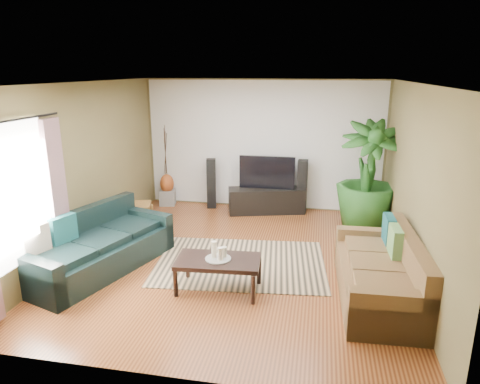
% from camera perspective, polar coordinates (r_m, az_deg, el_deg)
% --- Properties ---
extents(floor, '(5.50, 5.50, 0.00)m').
position_cam_1_polar(floor, '(6.82, -0.32, -8.97)').
color(floor, brown).
rests_on(floor, ground).
extents(ceiling, '(5.50, 5.50, 0.00)m').
position_cam_1_polar(ceiling, '(6.18, -0.36, 14.34)').
color(ceiling, white).
rests_on(ceiling, ground).
extents(wall_back, '(5.00, 0.00, 5.00)m').
position_cam_1_polar(wall_back, '(9.02, 3.04, 6.26)').
color(wall_back, brown).
rests_on(wall_back, ground).
extents(wall_front, '(5.00, 0.00, 5.00)m').
position_cam_1_polar(wall_front, '(3.84, -8.33, -7.72)').
color(wall_front, brown).
rests_on(wall_front, ground).
extents(wall_left, '(0.00, 5.50, 5.50)m').
position_cam_1_polar(wall_left, '(7.26, -20.11, 2.87)').
color(wall_left, brown).
rests_on(wall_left, ground).
extents(wall_right, '(0.00, 5.50, 5.50)m').
position_cam_1_polar(wall_right, '(6.39, 22.24, 0.93)').
color(wall_right, brown).
rests_on(wall_right, ground).
extents(backwall_panel, '(4.90, 0.00, 4.90)m').
position_cam_1_polar(backwall_panel, '(9.01, 3.04, 6.25)').
color(backwall_panel, white).
rests_on(backwall_panel, ground).
extents(window_pane, '(0.00, 1.80, 1.80)m').
position_cam_1_polar(window_pane, '(5.97, -27.69, -0.25)').
color(window_pane, white).
rests_on(window_pane, ground).
extents(curtain_far, '(0.08, 0.35, 2.20)m').
position_cam_1_polar(curtain_far, '(6.58, -23.12, -0.56)').
color(curtain_far, gray).
rests_on(curtain_far, ground).
extents(curtain_rod, '(0.03, 1.90, 0.03)m').
position_cam_1_polar(curtain_rod, '(5.78, -28.46, 8.32)').
color(curtain_rod, black).
rests_on(curtain_rod, ground).
extents(sofa_left, '(1.68, 2.52, 0.85)m').
position_cam_1_polar(sofa_left, '(6.70, -18.44, -6.38)').
color(sofa_left, black).
rests_on(sofa_left, floor).
extents(sofa_right, '(1.01, 2.10, 0.85)m').
position_cam_1_polar(sofa_right, '(5.87, 17.95, -9.58)').
color(sofa_right, brown).
rests_on(sofa_right, floor).
extents(area_rug, '(2.73, 2.06, 0.01)m').
position_cam_1_polar(area_rug, '(6.70, 0.08, -9.40)').
color(area_rug, tan).
rests_on(area_rug, floor).
extents(coffee_table, '(1.15, 0.69, 0.45)m').
position_cam_1_polar(coffee_table, '(5.86, -2.91, -10.95)').
color(coffee_table, black).
rests_on(coffee_table, floor).
extents(candle_tray, '(0.34, 0.34, 0.02)m').
position_cam_1_polar(candle_tray, '(5.76, -2.94, -8.87)').
color(candle_tray, '#979792').
rests_on(candle_tray, coffee_table).
extents(candle_tall, '(0.07, 0.07, 0.22)m').
position_cam_1_polar(candle_tall, '(5.75, -3.47, -7.62)').
color(candle_tall, '#F0E2CB').
rests_on(candle_tall, candle_tray).
extents(candle_mid, '(0.07, 0.07, 0.17)m').
position_cam_1_polar(candle_mid, '(5.67, -2.65, -8.21)').
color(candle_mid, white).
rests_on(candle_mid, candle_tray).
extents(candle_short, '(0.07, 0.07, 0.14)m').
position_cam_1_polar(candle_short, '(5.76, -2.13, -7.97)').
color(candle_short, beige).
rests_on(candle_short, candle_tray).
extents(tv_stand, '(1.62, 0.85, 0.52)m').
position_cam_1_polar(tv_stand, '(8.90, 3.53, -1.12)').
color(tv_stand, black).
rests_on(tv_stand, floor).
extents(television, '(1.14, 0.06, 0.67)m').
position_cam_1_polar(television, '(8.76, 3.62, 2.63)').
color(television, black).
rests_on(television, tv_stand).
extents(speaker_left, '(0.23, 0.25, 1.06)m').
position_cam_1_polar(speaker_left, '(9.16, -3.84, 1.15)').
color(speaker_left, black).
rests_on(speaker_left, floor).
extents(speaker_right, '(0.21, 0.23, 1.12)m').
position_cam_1_polar(speaker_right, '(8.88, 8.27, 0.71)').
color(speaker_right, black).
rests_on(speaker_right, floor).
extents(potted_plant, '(1.14, 1.14, 2.01)m').
position_cam_1_polar(potted_plant, '(8.21, 16.70, 2.14)').
color(potted_plant, '#1F501A').
rests_on(potted_plant, floor).
extents(plant_pot, '(0.37, 0.37, 0.29)m').
position_cam_1_polar(plant_pot, '(8.45, 16.24, -3.53)').
color(plant_pot, black).
rests_on(plant_pot, floor).
extents(pedestal, '(0.39, 0.39, 0.33)m').
position_cam_1_polar(pedestal, '(9.56, -9.63, -0.70)').
color(pedestal, gray).
rests_on(pedestal, floor).
extents(vase, '(0.30, 0.30, 0.42)m').
position_cam_1_polar(vase, '(9.47, -9.72, 1.12)').
color(vase, '#9A451C').
rests_on(vase, pedestal).
extents(side_table, '(0.58, 0.58, 0.49)m').
position_cam_1_polar(side_table, '(8.19, -13.41, -3.19)').
color(side_table, olive).
rests_on(side_table, floor).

